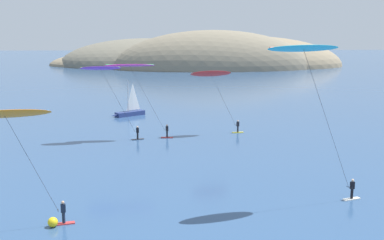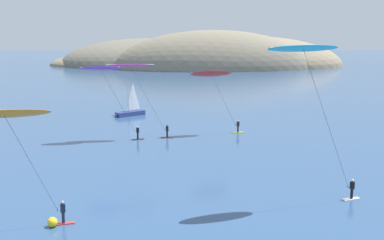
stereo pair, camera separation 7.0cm
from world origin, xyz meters
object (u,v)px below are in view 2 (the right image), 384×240
at_px(sailboat_near, 129,112).
at_px(kitesurfer_cyan, 307,59).
at_px(kitesurfer_red, 213,78).
at_px(kitesurfer_magenta, 133,71).
at_px(kitesurfer_purple, 104,74).
at_px(kitesurfer_orange, 9,122).
at_px(marker_buoy, 52,222).

xyz_separation_m(sailboat_near, kitesurfer_cyan, (16.58, -40.39, 10.68)).
relative_size(kitesurfer_red, kitesurfer_magenta, 0.90).
height_order(kitesurfer_red, kitesurfer_cyan, kitesurfer_cyan).
bearing_deg(kitesurfer_purple, kitesurfer_orange, -95.75).
xyz_separation_m(kitesurfer_red, marker_buoy, (-13.72, -29.43, -7.05)).
distance_m(kitesurfer_orange, marker_buoy, 7.49).
bearing_deg(kitesurfer_red, kitesurfer_cyan, -80.30).
bearing_deg(sailboat_near, kitesurfer_red, -49.40).
height_order(kitesurfer_red, kitesurfer_magenta, kitesurfer_magenta).
relative_size(sailboat_near, kitesurfer_orange, 0.67).
height_order(kitesurfer_red, kitesurfer_purple, kitesurfer_purple).
xyz_separation_m(sailboat_near, kitesurfer_magenta, (2.07, -16.17, 7.82)).
distance_m(kitesurfer_purple, kitesurfer_orange, 26.72).
distance_m(sailboat_near, kitesurfer_cyan, 44.94).
distance_m(kitesurfer_cyan, kitesurfer_purple, 29.45).
relative_size(kitesurfer_magenta, marker_buoy, 13.43).
bearing_deg(kitesurfer_magenta, kitesurfer_purple, -162.89).
relative_size(sailboat_near, kitesurfer_purple, 0.62).
bearing_deg(kitesurfer_cyan, kitesurfer_orange, -170.58).
height_order(kitesurfer_cyan, kitesurfer_purple, kitesurfer_cyan).
xyz_separation_m(kitesurfer_magenta, kitesurfer_purple, (-3.41, -1.05, -0.28)).
bearing_deg(kitesurfer_red, marker_buoy, -115.00).
height_order(kitesurfer_magenta, marker_buoy, kitesurfer_magenta).
bearing_deg(kitesurfer_orange, marker_buoy, 6.63).
xyz_separation_m(kitesurfer_cyan, kitesurfer_orange, (-20.59, -3.42, -3.87)).
bearing_deg(marker_buoy, kitesurfer_red, 65.00).
bearing_deg(kitesurfer_magenta, sailboat_near, 97.30).
xyz_separation_m(kitesurfer_magenta, marker_buoy, (-3.71, -27.35, -8.11)).
relative_size(kitesurfer_orange, marker_buoy, 12.07).
bearing_deg(kitesurfer_orange, kitesurfer_purple, 84.25).
height_order(kitesurfer_red, marker_buoy, kitesurfer_red).
relative_size(sailboat_near, kitesurfer_red, 0.68).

